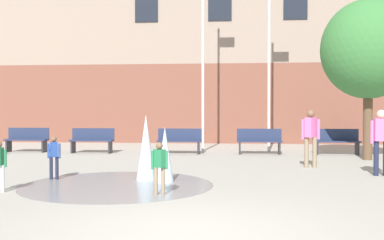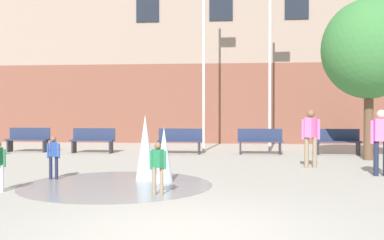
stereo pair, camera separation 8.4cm
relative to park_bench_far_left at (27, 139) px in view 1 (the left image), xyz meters
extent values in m
plane|color=#9E998E|center=(7.13, -10.62, -0.48)|extent=(100.00, 100.00, 0.00)
cube|color=brown|center=(7.13, 7.95, 1.42)|extent=(36.00, 6.00, 3.79)
cube|color=gray|center=(7.13, 7.95, 5.63)|extent=(36.00, 6.00, 4.64)
cube|color=#1E232D|center=(3.63, 4.93, 5.87)|extent=(1.10, 0.06, 1.10)
cube|color=#1E232D|center=(7.13, 4.93, 5.87)|extent=(1.10, 0.06, 1.10)
cube|color=#1E232D|center=(10.63, 4.93, 5.87)|extent=(1.10, 0.06, 1.10)
cylinder|color=gray|center=(5.33, -7.04, -0.48)|extent=(4.04, 4.04, 0.01)
cone|color=silver|center=(5.80, -6.36, 0.26)|extent=(0.44, 0.44, 1.48)
cone|color=silver|center=(6.27, -6.60, 0.12)|extent=(0.39, 0.39, 1.21)
cube|color=#28282D|center=(-0.70, -0.06, -0.26)|extent=(0.06, 0.40, 0.44)
cube|color=#28282D|center=(0.70, -0.06, -0.26)|extent=(0.06, 0.40, 0.44)
cube|color=#232D4C|center=(0.00, -0.06, -0.01)|extent=(1.60, 0.44, 0.05)
cube|color=#232D4C|center=(0.00, 0.14, 0.22)|extent=(1.60, 0.04, 0.42)
cube|color=#28282D|center=(1.87, -0.23, -0.26)|extent=(0.06, 0.40, 0.44)
cube|color=#28282D|center=(3.27, -0.23, -0.26)|extent=(0.06, 0.40, 0.44)
cube|color=#232D4C|center=(2.57, -0.23, -0.01)|extent=(1.60, 0.44, 0.05)
cube|color=#232D4C|center=(2.57, -0.03, 0.22)|extent=(1.60, 0.04, 0.42)
cube|color=#28282D|center=(5.13, -0.25, -0.26)|extent=(0.06, 0.40, 0.44)
cube|color=#28282D|center=(6.53, -0.25, -0.26)|extent=(0.06, 0.40, 0.44)
cube|color=#232D4C|center=(5.83, -0.25, -0.01)|extent=(1.60, 0.44, 0.05)
cube|color=#232D4C|center=(5.83, -0.05, 0.22)|extent=(1.60, 0.04, 0.42)
cube|color=#28282D|center=(8.00, -0.14, -0.26)|extent=(0.06, 0.40, 0.44)
cube|color=#28282D|center=(9.40, -0.14, -0.26)|extent=(0.06, 0.40, 0.44)
cube|color=#232D4C|center=(8.70, -0.14, -0.01)|extent=(1.60, 0.44, 0.05)
cube|color=#232D4C|center=(8.70, 0.06, 0.22)|extent=(1.60, 0.04, 0.42)
cube|color=#28282D|center=(10.74, -0.01, -0.26)|extent=(0.06, 0.40, 0.44)
cube|color=#28282D|center=(12.14, -0.01, -0.26)|extent=(0.06, 0.40, 0.44)
cube|color=#232D4C|center=(11.44, -0.01, -0.01)|extent=(1.60, 0.44, 0.05)
cube|color=#232D4C|center=(11.44, 0.19, 0.22)|extent=(1.60, 0.04, 0.42)
cylinder|color=#1E233D|center=(3.63, -6.44, -0.22)|extent=(0.07, 0.07, 0.52)
cylinder|color=#1E233D|center=(3.76, -6.44, -0.22)|extent=(0.07, 0.07, 0.52)
cube|color=#284C9E|center=(3.69, -6.44, 0.21)|extent=(0.23, 0.24, 0.33)
sphere|color=brown|center=(3.69, -6.44, 0.44)|extent=(0.13, 0.13, 0.13)
cylinder|color=#284C9E|center=(3.56, -6.44, 0.17)|extent=(0.05, 0.05, 0.34)
cylinder|color=#284C9E|center=(3.82, -6.44, 0.17)|extent=(0.05, 0.05, 0.34)
cylinder|color=#89755B|center=(9.77, -3.78, -0.06)|extent=(0.12, 0.12, 0.84)
cylinder|color=#89755B|center=(9.99, -3.78, -0.06)|extent=(0.12, 0.12, 0.84)
cube|color=pink|center=(9.88, -3.78, 0.63)|extent=(0.36, 0.39, 0.54)
sphere|color=brown|center=(9.88, -3.78, 1.01)|extent=(0.21, 0.21, 0.21)
cylinder|color=pink|center=(9.67, -3.78, 0.58)|extent=(0.08, 0.08, 0.55)
cylinder|color=pink|center=(10.09, -3.78, 0.58)|extent=(0.08, 0.08, 0.55)
cylinder|color=#1E233D|center=(11.19, -5.18, -0.06)|extent=(0.12, 0.12, 0.84)
cube|color=pink|center=(11.30, -5.18, 0.63)|extent=(0.35, 0.22, 0.54)
sphere|color=beige|center=(11.30, -5.18, 1.01)|extent=(0.21, 0.21, 0.21)
cylinder|color=pink|center=(11.09, -5.18, 0.58)|extent=(0.08, 0.08, 0.55)
cylinder|color=#89755B|center=(6.33, -8.11, -0.22)|extent=(0.07, 0.07, 0.52)
cylinder|color=#89755B|center=(6.47, -8.11, -0.22)|extent=(0.07, 0.07, 0.52)
cube|color=#237547|center=(6.40, -8.11, 0.21)|extent=(0.24, 0.22, 0.33)
sphere|color=brown|center=(6.40, -8.11, 0.44)|extent=(0.13, 0.13, 0.13)
cylinder|color=#237547|center=(6.27, -8.11, 0.17)|extent=(0.05, 0.05, 0.34)
cylinder|color=#237547|center=(6.53, -8.11, 0.17)|extent=(0.05, 0.05, 0.34)
cylinder|color=silver|center=(3.33, -8.06, -0.22)|extent=(0.07, 0.07, 0.52)
cylinder|color=#237547|center=(3.39, -8.06, 0.17)|extent=(0.05, 0.05, 0.34)
cylinder|color=silver|center=(6.60, 0.94, 3.94)|extent=(0.10, 0.10, 8.83)
cylinder|color=silver|center=(9.12, 0.94, 3.58)|extent=(0.10, 0.10, 8.12)
cylinder|color=brown|center=(12.03, -1.62, 0.49)|extent=(0.29, 0.29, 1.94)
ellipsoid|color=#387538|center=(12.03, -1.62, 3.04)|extent=(2.96, 2.96, 3.15)
camera|label=1|loc=(7.75, -16.31, 1.10)|focal=42.00mm
camera|label=2|loc=(7.83, -16.30, 1.10)|focal=42.00mm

